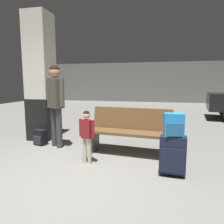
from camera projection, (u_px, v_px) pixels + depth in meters
ground_plane at (123, 128)px, 6.63m from camera, size 18.00×18.00×0.10m
garage_back_wall at (145, 82)px, 14.98m from camera, size 18.00×0.12×2.80m
structural_pillar at (41, 78)px, 5.05m from camera, size 0.57×0.57×3.00m
bench at (129, 132)px, 4.07m from camera, size 1.64×0.68×0.89m
suitcase at (173, 155)px, 3.12m from camera, size 0.39×0.26×0.60m
backpack_bright at (174, 125)px, 3.05m from camera, size 0.29×0.21×0.34m
child at (87, 131)px, 3.58m from camera, size 0.30×0.22×0.92m
adult at (55, 97)px, 4.44m from camera, size 0.53×0.35×1.74m
backpack_dark_floor at (40, 137)px, 4.70m from camera, size 0.31×0.25×0.34m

